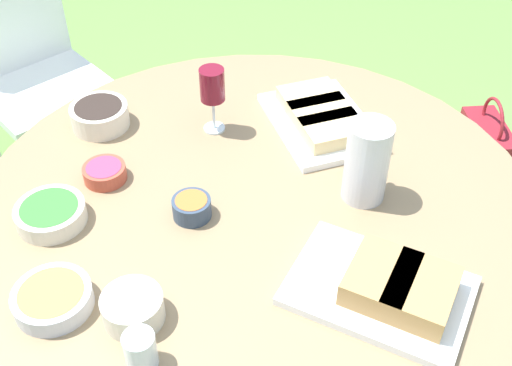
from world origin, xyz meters
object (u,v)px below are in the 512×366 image
Objects in this scene: water_pitcher at (367,161)px; wine_glass at (212,87)px; handbag at (484,148)px; chair_near_right at (31,65)px; dining_table at (256,227)px.

wine_glass is at bearing 49.75° from water_pitcher.
wine_glass reaches higher than handbag.
wine_glass is 0.53× the size of handbag.
wine_glass is (-0.71, -0.68, 0.33)m from chair_near_right.
water_pitcher reaches higher than dining_table.
dining_table is at bearing -142.94° from chair_near_right.
chair_near_right is 2.42× the size of handbag.
wine_glass is 1.45m from handbag.
wine_glass reaches higher than chair_near_right.
water_pitcher is at bearing 138.20° from handbag.
handbag is at bearing -95.02° from chair_near_right.
handbag is (0.86, -1.03, -0.49)m from dining_table.
handbag is (0.86, -0.77, -0.69)m from water_pitcher.
chair_near_right reaches higher than handbag.
wine_glass reaches higher than dining_table.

